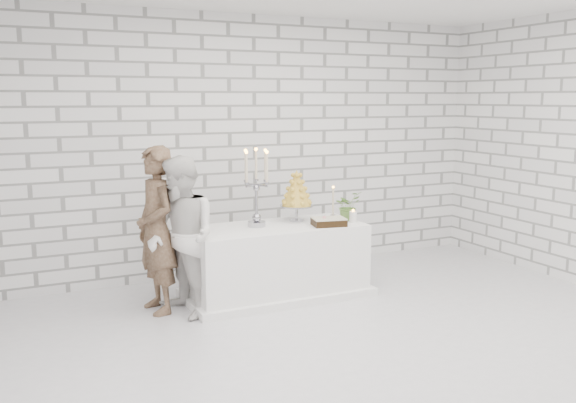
% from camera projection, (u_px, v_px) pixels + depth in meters
% --- Properties ---
extents(ground, '(6.00, 5.00, 0.01)m').
position_uv_depth(ground, '(367.00, 340.00, 5.34)').
color(ground, silver).
rests_on(ground, ground).
extents(wall_back, '(6.00, 0.01, 3.00)m').
position_uv_depth(wall_back, '(255.00, 146.00, 7.32)').
color(wall_back, white).
rests_on(wall_back, ground).
extents(cake_table, '(1.80, 0.80, 0.75)m').
position_uv_depth(cake_table, '(277.00, 261.00, 6.48)').
color(cake_table, white).
rests_on(cake_table, ground).
extents(groom, '(0.47, 0.64, 1.61)m').
position_uv_depth(groom, '(157.00, 230.00, 5.94)').
color(groom, '#483120').
rests_on(groom, ground).
extents(bride, '(0.73, 0.86, 1.53)m').
position_uv_depth(bride, '(182.00, 237.00, 5.82)').
color(bride, white).
rests_on(bride, ground).
extents(candelabra, '(0.42, 0.42, 0.81)m').
position_uv_depth(candelabra, '(256.00, 187.00, 6.32)').
color(candelabra, '#9C9BA5').
rests_on(candelabra, cake_table).
extents(croquembouche, '(0.39, 0.39, 0.55)m').
position_uv_depth(croquembouche, '(297.00, 196.00, 6.62)').
color(croquembouche, '#BA8F22').
rests_on(croquembouche, cake_table).
extents(chocolate_cake, '(0.37, 0.30, 0.08)m').
position_uv_depth(chocolate_cake, '(329.00, 222.00, 6.42)').
color(chocolate_cake, black).
rests_on(chocolate_cake, cake_table).
extents(pillar_candle, '(0.08, 0.08, 0.12)m').
position_uv_depth(pillar_candle, '(353.00, 217.00, 6.58)').
color(pillar_candle, white).
rests_on(pillar_candle, cake_table).
extents(extra_taper, '(0.07, 0.07, 0.32)m').
position_uv_depth(extra_taper, '(333.00, 202.00, 6.90)').
color(extra_taper, beige).
rests_on(extra_taper, cake_table).
extents(flowers, '(0.34, 0.31, 0.31)m').
position_uv_depth(flowers, '(348.00, 206.00, 6.70)').
color(flowers, '#3A7A33').
rests_on(flowers, cake_table).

